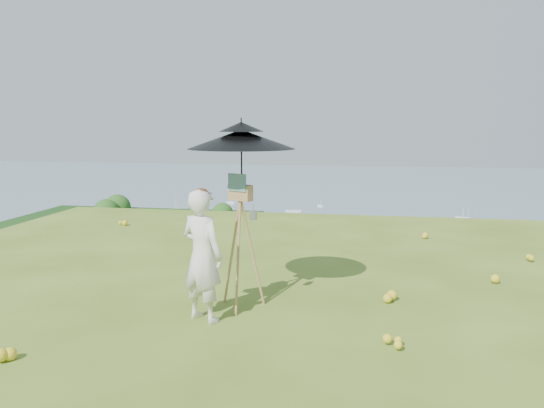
# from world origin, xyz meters

# --- Properties ---
(ground) EXTENTS (14.00, 14.00, 0.00)m
(ground) POSITION_xyz_m (0.00, 0.00, 0.00)
(ground) COLOR #4F6B1E
(ground) RESTS_ON ground
(shoreline_tier) EXTENTS (170.00, 28.00, 8.00)m
(shoreline_tier) POSITION_xyz_m (0.00, 75.00, -36.00)
(shoreline_tier) COLOR #71655A
(shoreline_tier) RESTS_ON bay_water
(bay_water) EXTENTS (700.00, 700.00, 0.00)m
(bay_water) POSITION_xyz_m (0.00, 240.00, -34.00)
(bay_water) COLOR #728CA3
(bay_water) RESTS_ON ground
(peninsula) EXTENTS (90.00, 60.00, 12.00)m
(peninsula) POSITION_xyz_m (-75.00, 155.00, -29.00)
(peninsula) COLOR #0E340E
(peninsula) RESTS_ON bay_water
(slope_trees) EXTENTS (110.00, 50.00, 6.00)m
(slope_trees) POSITION_xyz_m (0.00, 35.00, -15.00)
(slope_trees) COLOR #1E4F17
(slope_trees) RESTS_ON forest_slope
(harbor_town) EXTENTS (110.00, 22.00, 5.00)m
(harbor_town) POSITION_xyz_m (0.00, 75.00, -29.50)
(harbor_town) COLOR silver
(harbor_town) RESTS_ON shoreline_tier
(moored_boats) EXTENTS (140.00, 140.00, 0.70)m
(moored_boats) POSITION_xyz_m (-12.50, 161.00, -33.65)
(moored_boats) COLOR silver
(moored_boats) RESTS_ON bay_water
(wildflowers) EXTENTS (10.00, 10.50, 0.12)m
(wildflowers) POSITION_xyz_m (0.00, 0.25, 0.06)
(wildflowers) COLOR yellow
(wildflowers) RESTS_ON ground
(painter) EXTENTS (0.67, 0.58, 1.55)m
(painter) POSITION_xyz_m (-0.98, -0.67, 0.78)
(painter) COLOR silver
(painter) RESTS_ON ground
(field_easel) EXTENTS (0.87, 0.87, 1.69)m
(field_easel) POSITION_xyz_m (-0.65, -0.15, 0.84)
(field_easel) COLOR olive
(field_easel) RESTS_ON ground
(sun_umbrella) EXTENTS (1.65, 1.65, 0.96)m
(sun_umbrella) POSITION_xyz_m (-0.64, -0.13, 1.87)
(sun_umbrella) COLOR black
(sun_umbrella) RESTS_ON field_easel
(painter_cap) EXTENTS (0.27, 0.29, 0.10)m
(painter_cap) POSITION_xyz_m (-0.98, -0.67, 1.51)
(painter_cap) COLOR #C06973
(painter_cap) RESTS_ON painter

